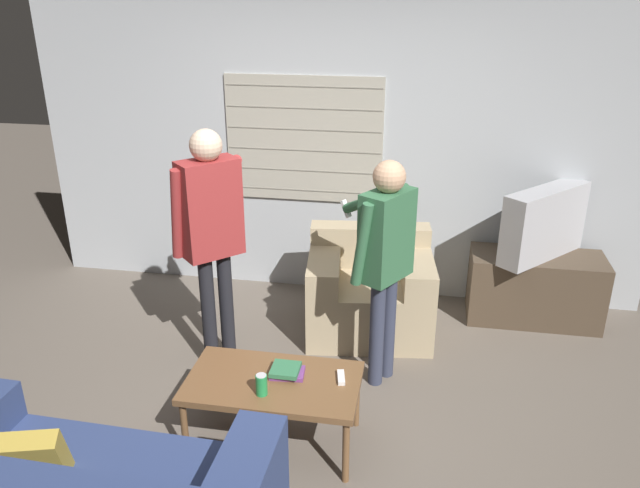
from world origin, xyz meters
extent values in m
plane|color=#665B51|center=(0.00, 0.00, 0.00)|extent=(16.00, 16.00, 0.00)
cube|color=#ADB2B7|center=(0.00, 2.03, 1.27)|extent=(5.20, 0.06, 2.55)
cube|color=#A8A393|center=(-0.28, 1.99, 1.36)|extent=(1.33, 0.02, 1.06)
cube|color=gray|center=(-0.28, 1.98, 0.92)|extent=(1.30, 0.00, 0.01)
cube|color=gray|center=(-0.28, 1.98, 1.10)|extent=(1.30, 0.00, 0.01)
cube|color=gray|center=(-0.28, 1.98, 1.27)|extent=(1.30, 0.00, 0.01)
cube|color=gray|center=(-0.28, 1.98, 1.45)|extent=(1.30, 0.00, 0.01)
cube|color=gray|center=(-0.28, 1.98, 1.63)|extent=(1.30, 0.00, 0.01)
cube|color=gray|center=(-0.28, 1.98, 1.80)|extent=(1.30, 0.00, 0.01)
cube|color=#B29338|center=(-0.95, -1.09, 0.56)|extent=(0.41, 0.31, 0.37)
cube|color=tan|center=(0.38, 1.28, 0.22)|extent=(1.04, 0.88, 0.45)
cube|color=tan|center=(0.35, 1.57, 0.62)|extent=(0.97, 0.31, 0.34)
cube|color=tan|center=(0.73, 1.33, 0.55)|extent=(0.33, 0.79, 0.20)
cube|color=tan|center=(0.03, 1.24, 0.55)|extent=(0.33, 0.79, 0.20)
cube|color=brown|center=(-0.04, -0.12, 0.43)|extent=(1.01, 0.57, 0.04)
cylinder|color=brown|center=(-0.51, 0.12, 0.20)|extent=(0.04, 0.04, 0.41)
cylinder|color=brown|center=(0.42, 0.12, 0.20)|extent=(0.04, 0.04, 0.41)
cylinder|color=brown|center=(-0.51, -0.37, 0.20)|extent=(0.04, 0.04, 0.41)
cylinder|color=brown|center=(0.42, -0.37, 0.20)|extent=(0.04, 0.04, 0.41)
cube|color=#4C3D2D|center=(1.69, 1.71, 0.28)|extent=(1.04, 0.45, 0.57)
cube|color=#B2B2B7|center=(1.69, 1.71, 0.85)|extent=(0.72, 0.76, 0.56)
cube|color=black|center=(1.61, 1.78, 0.85)|extent=(0.50, 0.54, 0.46)
cylinder|color=black|center=(-0.68, 0.58, 0.44)|extent=(0.10, 0.10, 0.88)
cylinder|color=black|center=(-0.58, 0.68, 0.44)|extent=(0.10, 0.10, 0.88)
cube|color=maroon|center=(-0.63, 0.63, 1.20)|extent=(0.42, 0.42, 0.66)
sphere|color=beige|center=(-0.63, 0.63, 1.63)|extent=(0.21, 0.21, 0.21)
cylinder|color=maroon|center=(-0.82, 0.51, 1.19)|extent=(0.16, 0.16, 0.63)
cylinder|color=maroon|center=(-0.66, 0.96, 1.34)|extent=(0.45, 0.45, 0.40)
cube|color=white|center=(-0.85, 1.15, 1.17)|extent=(0.09, 0.09, 0.12)
cylinder|color=#33384C|center=(0.50, 0.60, 0.39)|extent=(0.10, 0.10, 0.79)
cylinder|color=#33384C|center=(0.57, 0.71, 0.39)|extent=(0.10, 0.10, 0.79)
cube|color=#336642|center=(0.53, 0.65, 1.09)|extent=(0.36, 0.42, 0.59)
sphere|color=tan|center=(0.53, 0.65, 1.48)|extent=(0.21, 0.21, 0.21)
cylinder|color=#336642|center=(0.39, 0.50, 1.07)|extent=(0.17, 0.14, 0.57)
cylinder|color=#336642|center=(0.42, 0.96, 1.22)|extent=(0.49, 0.34, 0.32)
cube|color=white|center=(0.21, 1.09, 1.09)|extent=(0.09, 0.08, 0.13)
cube|color=#75387F|center=(0.03, -0.06, 0.46)|extent=(0.21, 0.16, 0.02)
cube|color=#33754C|center=(0.02, -0.06, 0.49)|extent=(0.17, 0.17, 0.03)
cylinder|color=#238E47|center=(-0.07, -0.26, 0.51)|extent=(0.07, 0.07, 0.12)
cylinder|color=silver|center=(-0.07, -0.26, 0.57)|extent=(0.06, 0.06, 0.00)
cube|color=white|center=(0.35, -0.05, 0.46)|extent=(0.06, 0.14, 0.02)
camera|label=1|loc=(0.75, -3.06, 2.58)|focal=35.00mm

